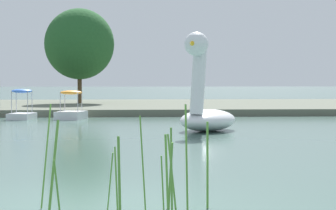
{
  "coord_description": "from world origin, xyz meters",
  "views": [
    {
      "loc": [
        0.6,
        -9.54,
        1.8
      ],
      "look_at": [
        2.55,
        16.97,
        0.84
      ],
      "focal_mm": 68.82,
      "sensor_mm": 36.0,
      "label": 1
    }
  ],
  "objects_px": {
    "swan_boat": "(206,107)",
    "pedal_boat_orange": "(71,111)",
    "pedal_boat_blue": "(22,109)",
    "tree_sapling_by_fence": "(79,44)"
  },
  "relations": [
    {
      "from": "swan_boat",
      "to": "pedal_boat_orange",
      "type": "bearing_deg",
      "value": 123.45
    },
    {
      "from": "swan_boat",
      "to": "pedal_boat_blue",
      "type": "height_order",
      "value": "swan_boat"
    },
    {
      "from": "pedal_boat_orange",
      "to": "tree_sapling_by_fence",
      "type": "height_order",
      "value": "tree_sapling_by_fence"
    },
    {
      "from": "swan_boat",
      "to": "pedal_boat_blue",
      "type": "bearing_deg",
      "value": 133.17
    },
    {
      "from": "pedal_boat_blue",
      "to": "tree_sapling_by_fence",
      "type": "xyz_separation_m",
      "value": [
        2.02,
        12.07,
        3.88
      ]
    },
    {
      "from": "swan_boat",
      "to": "pedal_boat_orange",
      "type": "distance_m",
      "value": 9.94
    },
    {
      "from": "pedal_boat_blue",
      "to": "pedal_boat_orange",
      "type": "bearing_deg",
      "value": -1.87
    },
    {
      "from": "pedal_boat_orange",
      "to": "tree_sapling_by_fence",
      "type": "relative_size",
      "value": 0.33
    },
    {
      "from": "swan_boat",
      "to": "tree_sapling_by_fence",
      "type": "bearing_deg",
      "value": 105.91
    },
    {
      "from": "pedal_boat_orange",
      "to": "pedal_boat_blue",
      "type": "relative_size",
      "value": 1.14
    }
  ]
}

